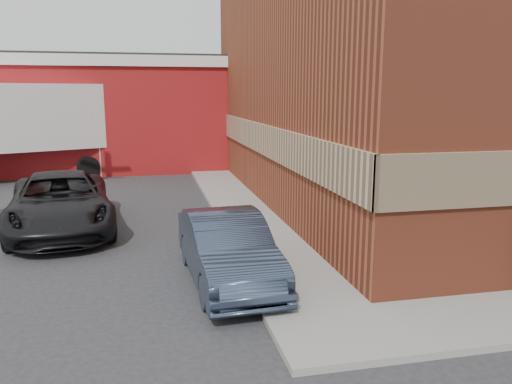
{
  "coord_description": "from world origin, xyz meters",
  "views": [
    {
      "loc": [
        -2.29,
        -7.72,
        3.81
      ],
      "look_at": [
        0.21,
        3.77,
        1.47
      ],
      "focal_mm": 35.0,
      "sensor_mm": 36.0,
      "label": 1
    }
  ],
  "objects": [
    {
      "name": "ground",
      "position": [
        0.0,
        0.0,
        0.0
      ],
      "size": [
        90.0,
        90.0,
        0.0
      ],
      "primitive_type": "plane",
      "color": "#28282B",
      "rests_on": "ground"
    },
    {
      "name": "brick_building",
      "position": [
        8.5,
        9.0,
        4.68
      ],
      "size": [
        14.25,
        18.25,
        9.36
      ],
      "color": "brown",
      "rests_on": "ground"
    },
    {
      "name": "sidewalk_west",
      "position": [
        0.6,
        9.0,
        0.06
      ],
      "size": [
        1.8,
        18.0,
        0.12
      ],
      "primitive_type": "cube",
      "color": "gray",
      "rests_on": "ground"
    },
    {
      "name": "warehouse",
      "position": [
        -6.0,
        20.0,
        2.81
      ],
      "size": [
        16.3,
        8.3,
        5.6
      ],
      "color": "maroon",
      "rests_on": "ground"
    },
    {
      "name": "sedan",
      "position": [
        -0.8,
        1.89,
        0.71
      ],
      "size": [
        1.74,
        4.37,
        1.41
      ],
      "primitive_type": "imported",
      "rotation": [
        0.0,
        0.0,
        0.06
      ],
      "color": "#2E384C",
      "rests_on": "ground"
    },
    {
      "name": "suv_a",
      "position": [
        -4.75,
        6.76,
        0.81
      ],
      "size": [
        3.48,
        6.13,
        1.61
      ],
      "primitive_type": "imported",
      "rotation": [
        0.0,
        0.0,
        0.14
      ],
      "color": "black",
      "rests_on": "ground"
    },
    {
      "name": "box_truck",
      "position": [
        -6.86,
        16.31,
        2.43
      ],
      "size": [
        8.85,
        5.54,
        4.21
      ],
      "rotation": [
        0.0,
        0.0,
        0.39
      ],
      "color": "silver",
      "rests_on": "ground"
    }
  ]
}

